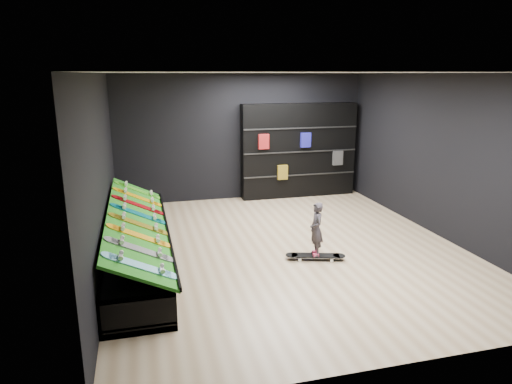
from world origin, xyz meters
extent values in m
cube|color=tan|center=(0.00, 0.00, 0.00)|extent=(6.00, 7.00, 0.01)
cube|color=white|center=(0.00, 0.00, 3.00)|extent=(6.00, 7.00, 0.01)
cube|color=black|center=(0.00, 3.50, 1.50)|extent=(6.00, 0.02, 3.00)
cube|color=black|center=(0.00, -3.50, 1.50)|extent=(6.00, 0.02, 3.00)
cube|color=black|center=(-3.00, 0.00, 1.50)|extent=(0.02, 7.00, 3.00)
cube|color=black|center=(3.00, 0.00, 1.50)|extent=(0.02, 7.00, 3.00)
cube|color=#18640F|center=(-2.50, 0.00, 0.71)|extent=(0.92, 4.50, 0.46)
cube|color=black|center=(1.40, 3.32, 1.15)|extent=(2.87, 0.33, 2.29)
imported|color=black|center=(0.29, -0.64, 0.36)|extent=(0.16, 0.22, 0.54)
camera|label=1|loc=(-2.42, -7.18, 2.99)|focal=32.00mm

